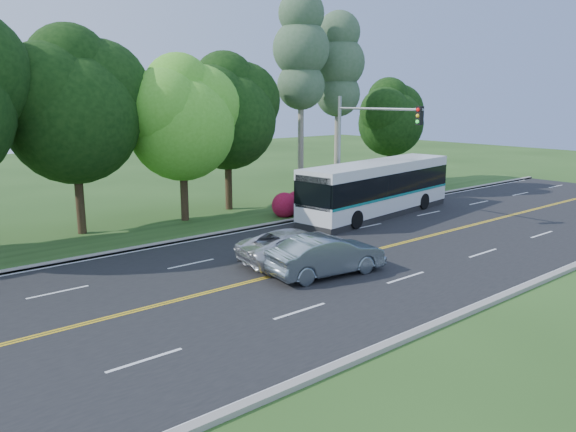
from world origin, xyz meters
TOP-DOWN VIEW (x-y plane):
  - ground at (0.00, 0.00)m, footprint 120.00×120.00m
  - road at (0.00, 0.00)m, footprint 60.00×14.00m
  - curb_north at (0.00, 7.15)m, footprint 60.00×0.30m
  - curb_south at (0.00, -7.15)m, footprint 60.00×0.30m
  - grass_verge at (0.00, 9.00)m, footprint 60.00×4.00m
  - lane_markings at (-0.09, 0.00)m, footprint 57.60×13.82m
  - tree_row at (-5.15, 12.13)m, footprint 44.70×9.10m
  - bougainvillea_hedge at (7.18, 8.15)m, footprint 9.50×2.25m
  - traffic_signal at (6.49, 5.40)m, footprint 0.42×6.10m
  - transit_bus at (7.74, 5.25)m, footprint 12.35×4.23m
  - sedan at (-2.64, -1.24)m, footprint 5.00×2.35m
  - suv at (-2.43, 0.65)m, footprint 5.59×3.26m

SIDE VIEW (x-z plane):
  - ground at x=0.00m, z-range 0.00..0.00m
  - road at x=0.00m, z-range 0.00..0.02m
  - lane_markings at x=-0.09m, z-range 0.02..0.02m
  - grass_verge at x=0.00m, z-range 0.00..0.10m
  - curb_north at x=0.00m, z-range 0.00..0.15m
  - curb_south at x=0.00m, z-range 0.00..0.15m
  - bougainvillea_hedge at x=7.18m, z-range -0.03..1.47m
  - suv at x=-2.43m, z-range 0.02..1.48m
  - sedan at x=-2.64m, z-range 0.02..1.61m
  - transit_bus at x=7.74m, z-range 0.00..3.17m
  - traffic_signal at x=6.49m, z-range 1.17..8.17m
  - tree_row at x=-5.15m, z-range -0.19..13.65m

